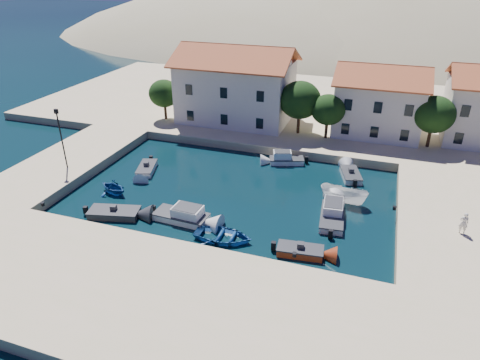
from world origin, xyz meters
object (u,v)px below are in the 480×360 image
(cabin_cruiser_south, at_px, (181,215))
(pedestrian, at_px, (464,223))
(lamppost, at_px, (61,133))
(building_left, at_px, (236,83))
(boat_east, at_px, (343,202))
(building_mid, at_px, (380,99))
(cabin_cruiser_east, at_px, (332,215))
(rowboat_south, at_px, (223,239))

(cabin_cruiser_south, relative_size, pedestrian, 2.65)
(lamppost, distance_m, pedestrian, 37.33)
(building_left, height_order, boat_east, building_left)
(building_mid, xyz_separation_m, boat_east, (-1.74, -17.34, -5.22))
(building_left, bearing_deg, cabin_cruiser_south, -81.97)
(building_left, distance_m, cabin_cruiser_east, 25.85)
(cabin_cruiser_east, xyz_separation_m, pedestrian, (10.00, -0.19, 1.44))
(cabin_cruiser_east, bearing_deg, building_left, 33.21)
(cabin_cruiser_south, relative_size, rowboat_south, 1.02)
(building_left, xyz_separation_m, lamppost, (-11.50, -20.00, -1.18))
(cabin_cruiser_east, bearing_deg, pedestrian, -96.38)
(cabin_cruiser_south, height_order, cabin_cruiser_east, same)
(cabin_cruiser_south, xyz_separation_m, boat_east, (12.88, 7.62, -0.48))
(lamppost, bearing_deg, pedestrian, 0.05)
(lamppost, height_order, cabin_cruiser_south, lamppost)
(building_mid, distance_m, rowboat_south, 28.89)
(rowboat_south, xyz_separation_m, pedestrian, (17.87, 5.57, 1.91))
(building_mid, distance_m, cabin_cruiser_east, 21.43)
(building_mid, height_order, pedestrian, building_mid)
(rowboat_south, relative_size, boat_east, 1.06)
(building_left, relative_size, cabin_cruiser_south, 3.04)
(building_left, distance_m, pedestrian, 32.81)
(cabin_cruiser_south, distance_m, boat_east, 14.97)
(building_left, height_order, lamppost, building_left)
(lamppost, relative_size, pedestrian, 3.41)
(building_left, relative_size, lamppost, 2.36)
(building_mid, bearing_deg, boat_east, -95.73)
(rowboat_south, xyz_separation_m, boat_east, (8.41, 9.20, 0.00))
(rowboat_south, height_order, cabin_cruiser_east, cabin_cruiser_east)
(lamppost, bearing_deg, building_mid, 35.45)
(building_left, xyz_separation_m, rowboat_south, (7.85, -25.54, -5.94))
(boat_east, bearing_deg, rowboat_south, 148.47)
(rowboat_south, relative_size, cabin_cruiser_east, 0.95)
(lamppost, relative_size, cabin_cruiser_south, 1.29)
(building_left, xyz_separation_m, building_mid, (18.00, 1.00, -0.71))
(cabin_cruiser_south, xyz_separation_m, pedestrian, (22.34, 3.99, 1.44))
(rowboat_south, distance_m, cabin_cruiser_east, 9.77)
(building_left, distance_m, boat_east, 23.81)
(cabin_cruiser_east, relative_size, pedestrian, 2.74)
(building_left, bearing_deg, lamppost, -119.90)
(cabin_cruiser_south, distance_m, rowboat_south, 4.77)
(cabin_cruiser_south, relative_size, boat_east, 1.08)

